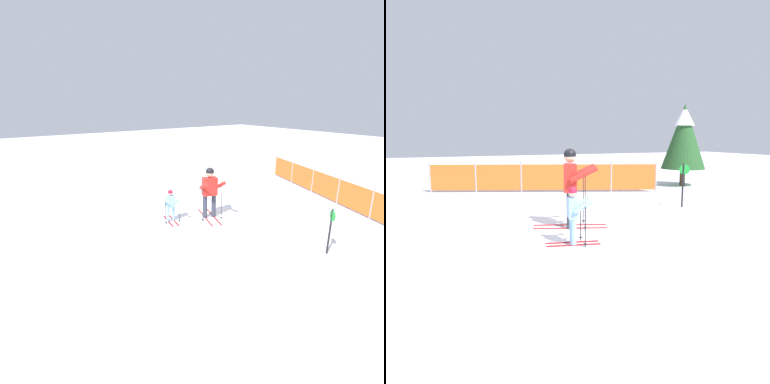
% 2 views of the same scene
% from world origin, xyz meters
% --- Properties ---
extents(ground_plane, '(60.00, 60.00, 0.00)m').
position_xyz_m(ground_plane, '(0.00, 0.00, 0.00)').
color(ground_plane, white).
extents(skier_adult, '(1.65, 0.98, 1.72)m').
position_xyz_m(skier_adult, '(-0.20, 0.03, 1.03)').
color(skier_adult, maroon).
rests_on(skier_adult, ground_plane).
extents(skier_child, '(1.03, 0.53, 1.08)m').
position_xyz_m(skier_child, '(-0.65, -1.22, 0.63)').
color(skier_child, maroon).
rests_on(skier_child, ground_plane).
extents(safety_fence, '(7.50, 2.94, 1.08)m').
position_xyz_m(safety_fence, '(0.79, 5.15, 0.54)').
color(safety_fence, gray).
rests_on(safety_fence, ground_plane).
extents(trail_marker, '(0.24, 0.18, 1.22)m').
position_xyz_m(trail_marker, '(3.54, 0.97, 0.76)').
color(trail_marker, black).
rests_on(trail_marker, ground_plane).
extents(snow_mound, '(0.83, 0.71, 0.33)m').
position_xyz_m(snow_mound, '(-2.44, -1.20, 0.00)').
color(snow_mound, white).
rests_on(snow_mound, ground_plane).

